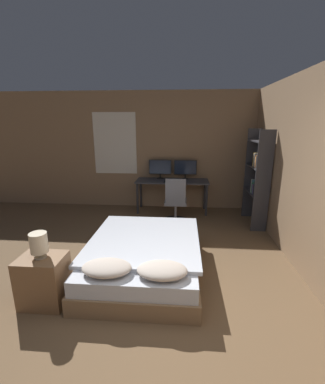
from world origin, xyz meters
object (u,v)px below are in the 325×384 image
(keyboard, at_px, (172,182))
(monitor_right, at_px, (185,168))
(desk, at_px, (172,184))
(monitor_left, at_px, (160,168))
(bedside_lamp, at_px, (39,243))
(bookshelf, at_px, (258,174))
(computer_mouse, at_px, (184,182))
(nightstand, at_px, (44,280))
(office_chair, at_px, (176,205))
(bed, at_px, (144,257))

(keyboard, bearing_deg, monitor_right, 51.84)
(desk, distance_m, monitor_left, 0.49)
(bedside_lamp, relative_size, keyboard, 0.83)
(monitor_right, height_order, bookshelf, bookshelf)
(monitor_right, height_order, computer_mouse, monitor_right)
(nightstand, bearing_deg, office_chair, 61.25)
(computer_mouse, relative_size, bookshelf, 0.04)
(monitor_right, bearing_deg, keyboard, -128.16)
(monitor_right, height_order, office_chair, monitor_right)
(nightstand, xyz_separation_m, monitor_right, (1.59, 3.45, 0.70))
(bed, height_order, desk, desk)
(bed, distance_m, bedside_lamp, 1.35)
(computer_mouse, bearing_deg, monitor_right, 85.64)
(bookshelf, bearing_deg, monitor_right, 147.79)
(computer_mouse, relative_size, office_chair, 0.07)
(bedside_lamp, distance_m, office_chair, 2.94)
(nightstand, xyz_separation_m, office_chair, (1.40, 2.56, 0.09))
(office_chair, bearing_deg, desk, 98.14)
(desk, height_order, office_chair, office_chair)
(bed, relative_size, bedside_lamp, 6.66)
(desk, bearing_deg, bed, -96.03)
(desk, relative_size, monitor_left, 3.13)
(office_chair, bearing_deg, monitor_left, 113.61)
(desk, bearing_deg, keyboard, -90.00)
(bed, xyz_separation_m, computer_mouse, (0.53, 2.38, 0.52))
(desk, xyz_separation_m, monitor_right, (0.29, 0.19, 0.34))
(bedside_lamp, distance_m, keyboard, 3.35)
(monitor_right, bearing_deg, monitor_left, 180.00)
(bedside_lamp, height_order, keyboard, bedside_lamp)
(nightstand, distance_m, bedside_lamp, 0.46)
(bed, xyz_separation_m, office_chair, (0.37, 1.85, 0.15))
(monitor_left, bearing_deg, keyboard, -51.84)
(monitor_right, bearing_deg, office_chair, -101.88)
(bedside_lamp, relative_size, bookshelf, 0.15)
(bedside_lamp, bearing_deg, bookshelf, 40.72)
(bedside_lamp, xyz_separation_m, monitor_right, (1.59, 3.45, 0.24))
(desk, height_order, bookshelf, bookshelf)
(desk, height_order, computer_mouse, computer_mouse)
(monitor_right, bearing_deg, bedside_lamp, -114.73)
(bookshelf, bearing_deg, desk, 157.66)
(office_chair, height_order, bookshelf, bookshelf)
(keyboard, xyz_separation_m, computer_mouse, (0.26, 0.00, 0.01))
(keyboard, xyz_separation_m, office_chair, (0.10, -0.53, -0.37))
(bed, height_order, nightstand, nightstand)
(monitor_left, xyz_separation_m, bookshelf, (1.98, -0.88, 0.05))
(monitor_left, bearing_deg, bookshelf, -23.98)
(desk, distance_m, office_chair, 0.77)
(nightstand, height_order, desk, desk)
(bed, bearing_deg, office_chair, 78.61)
(bedside_lamp, relative_size, office_chair, 0.30)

